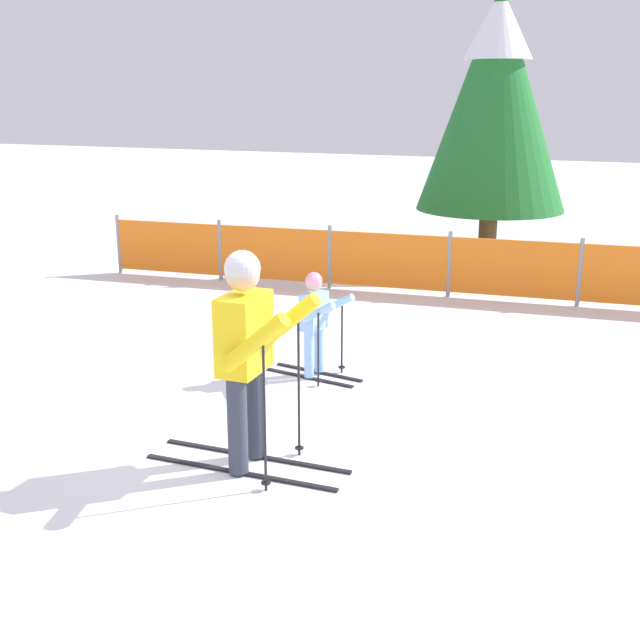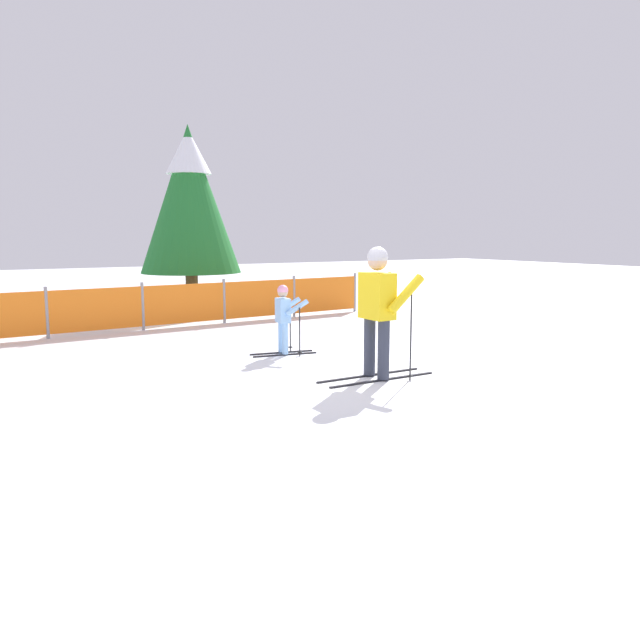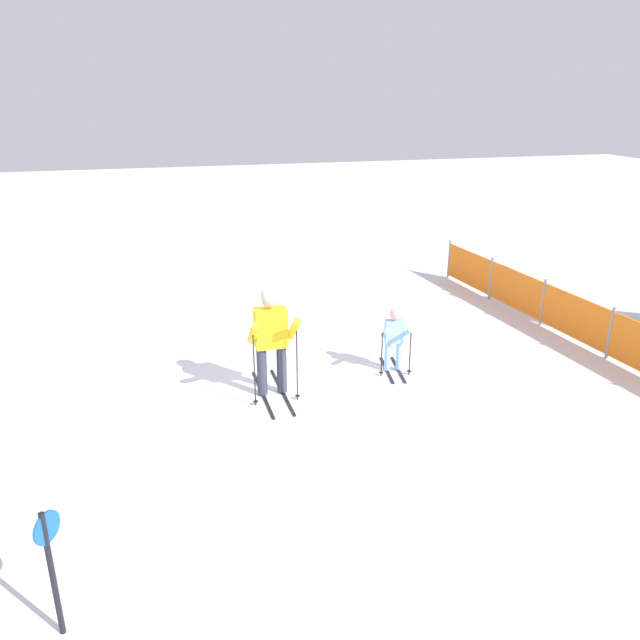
% 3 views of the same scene
% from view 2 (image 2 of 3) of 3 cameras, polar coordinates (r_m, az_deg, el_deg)
% --- Properties ---
extents(ground_plane, '(60.00, 60.00, 0.00)m').
position_cam_2_polar(ground_plane, '(8.03, 3.48, -5.39)').
color(ground_plane, white).
extents(skier_adult, '(1.59, 0.71, 1.68)m').
position_cam_2_polar(skier_adult, '(7.93, 5.38, 1.78)').
color(skier_adult, black).
rests_on(skier_adult, ground_plane).
extents(skier_child, '(1.03, 0.52, 1.08)m').
position_cam_2_polar(skier_child, '(9.56, -3.30, 0.56)').
color(skier_child, black).
rests_on(skier_child, ground_plane).
extents(safety_fence, '(8.69, 0.77, 0.93)m').
position_cam_2_polar(safety_fence, '(12.79, -12.24, 1.48)').
color(safety_fence, gray).
rests_on(safety_fence, ground_plane).
extents(conifer_far, '(2.36, 2.36, 4.39)m').
position_cam_2_polar(conifer_far, '(15.31, -11.85, 10.94)').
color(conifer_far, '#4C3823').
rests_on(conifer_far, ground_plane).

